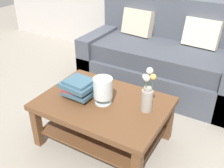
% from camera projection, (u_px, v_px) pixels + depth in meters
% --- Properties ---
extents(ground_plane, '(10.00, 10.00, 0.00)m').
position_uv_depth(ground_plane, '(118.00, 120.00, 2.79)').
color(ground_plane, gray).
extents(couch, '(1.91, 0.90, 1.06)m').
position_uv_depth(couch, '(163.00, 59.00, 3.27)').
color(couch, '#474C56').
rests_on(couch, ground).
extents(coffee_table, '(1.11, 0.79, 0.45)m').
position_uv_depth(coffee_table, '(103.00, 112.00, 2.36)').
color(coffee_table, brown).
rests_on(coffee_table, ground).
extents(book_stack_main, '(0.30, 0.24, 0.16)m').
position_uv_depth(book_stack_main, '(78.00, 88.00, 2.32)').
color(book_stack_main, tan).
rests_on(book_stack_main, coffee_table).
extents(glass_hurricane_vase, '(0.16, 0.16, 0.24)m').
position_uv_depth(glass_hurricane_vase, '(103.00, 89.00, 2.22)').
color(glass_hurricane_vase, silver).
rests_on(glass_hurricane_vase, coffee_table).
extents(flower_pitcher, '(0.11, 0.11, 0.38)m').
position_uv_depth(flower_pitcher, '(147.00, 94.00, 2.11)').
color(flower_pitcher, '#9E998E').
rests_on(flower_pitcher, coffee_table).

